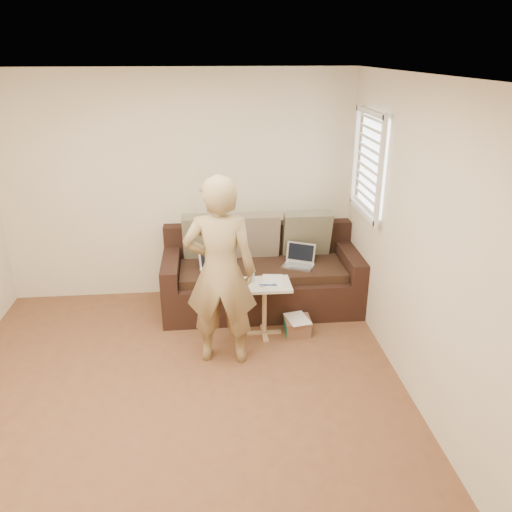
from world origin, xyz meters
name	(u,v)px	position (x,y,z in m)	size (l,w,h in m)	color
floor	(176,411)	(0.00, 0.00, 0.00)	(4.50, 4.50, 0.00)	brown
ceiling	(152,78)	(0.00, 0.00, 2.60)	(4.50, 4.50, 0.00)	white
wall_back	(179,188)	(0.00, 2.25, 1.30)	(4.00, 4.00, 0.00)	beige
wall_right	(430,257)	(2.00, 0.00, 1.30)	(4.50, 4.50, 0.00)	beige
window_blinds	(369,164)	(1.95, 1.50, 1.70)	(0.12, 0.88, 1.08)	white
sofa	(262,272)	(0.90, 1.77, 0.42)	(2.20, 0.95, 0.85)	black
pillow_left	(207,237)	(0.30, 2.01, 0.79)	(0.55, 0.14, 0.55)	#67624C
pillow_mid	(255,235)	(0.85, 2.00, 0.79)	(0.55, 0.14, 0.55)	#706350
pillow_right	(307,234)	(1.45, 2.00, 0.79)	(0.55, 0.14, 0.55)	#67624C
laptop_silver	(298,266)	(1.30, 1.68, 0.52)	(0.33, 0.24, 0.22)	#B7BABC
laptop_white	(218,271)	(0.41, 1.63, 0.52)	(0.34, 0.25, 0.25)	white
person	(220,272)	(0.41, 0.75, 0.91)	(0.66, 0.45, 1.81)	#988C53
side_table	(264,309)	(0.86, 1.15, 0.29)	(0.53, 0.37, 0.58)	silver
drinking_glass	(251,277)	(0.73, 1.20, 0.64)	(0.07, 0.07, 0.12)	silver
scissors	(268,285)	(0.89, 1.09, 0.59)	(0.18, 0.10, 0.02)	silver
paper_on_table	(272,280)	(0.95, 1.21, 0.58)	(0.21, 0.30, 0.00)	white
striped_box	(297,326)	(1.21, 1.13, 0.09)	(0.27, 0.27, 0.17)	red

